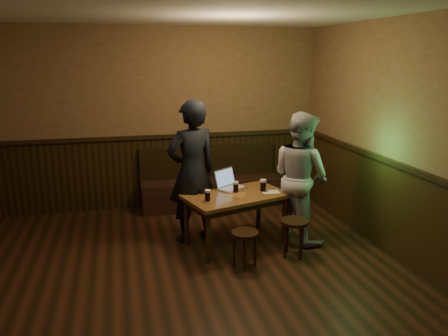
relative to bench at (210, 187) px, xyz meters
name	(u,v)px	position (x,y,z in m)	size (l,w,h in m)	color
room	(193,178)	(-0.71, -2.53, 0.89)	(5.04, 6.04, 2.84)	black
bench	(210,187)	(0.00, 0.00, 0.00)	(2.20, 0.50, 0.95)	black
pub_table	(236,201)	(0.00, -1.55, 0.27)	(1.41, 1.05, 0.68)	brown
stool_left	(245,239)	(-0.06, -2.16, 0.03)	(0.38, 0.38, 0.43)	black
stool_right	(294,227)	(0.59, -2.04, 0.05)	(0.42, 0.42, 0.46)	black
pint_left	(208,196)	(-0.40, -1.73, 0.43)	(0.09, 0.09, 0.14)	#A41427
pint_mid	(236,187)	(0.02, -1.47, 0.43)	(0.09, 0.09, 0.14)	#A41427
pint_right	(263,185)	(0.37, -1.51, 0.44)	(0.10, 0.10, 0.16)	#A41427
laptop	(229,184)	(-0.02, -1.27, 0.42)	(0.45, 0.44, 0.25)	silver
menu	(271,192)	(0.46, -1.56, 0.36)	(0.22, 0.15, 0.00)	silver
person_suit	(192,172)	(-0.51, -1.26, 0.61)	(0.67, 0.44, 1.84)	black
person_grey	(300,177)	(0.86, -1.55, 0.53)	(0.82, 0.64, 1.69)	#98989D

